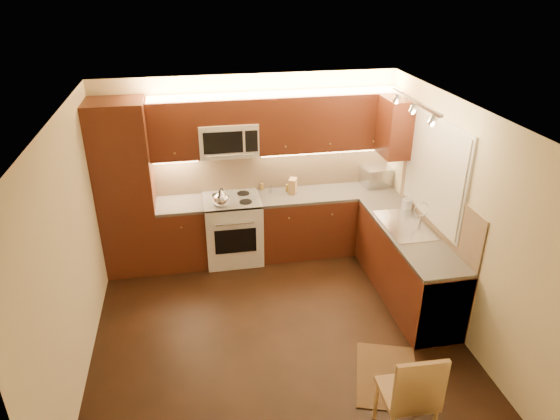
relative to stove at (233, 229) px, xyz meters
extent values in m
cube|color=black|center=(0.30, -1.68, -0.46)|extent=(4.00, 4.00, 0.01)
cube|color=beige|center=(0.30, -1.68, 2.04)|extent=(4.00, 4.00, 0.01)
cube|color=beige|center=(0.30, 0.32, 0.79)|extent=(4.00, 0.01, 2.50)
cube|color=beige|center=(0.30, -3.67, 0.79)|extent=(4.00, 0.01, 2.50)
cube|color=beige|center=(-1.70, -1.68, 0.79)|extent=(0.01, 4.00, 2.50)
cube|color=beige|center=(2.30, -1.68, 0.79)|extent=(0.01, 4.00, 2.50)
cube|color=#411E0D|center=(-1.35, 0.02, 0.69)|extent=(0.70, 0.60, 2.30)
cube|color=#411E0D|center=(-0.69, 0.02, -0.03)|extent=(0.62, 0.60, 0.86)
cube|color=#3A3835|center=(-0.69, 0.02, 0.42)|extent=(0.62, 0.60, 0.04)
cube|color=#411E0D|center=(1.34, 0.02, -0.03)|extent=(1.92, 0.60, 0.86)
cube|color=#3A3835|center=(1.34, 0.02, 0.42)|extent=(1.92, 0.60, 0.04)
cube|color=#411E0D|center=(2.00, -1.28, -0.03)|extent=(0.60, 2.00, 0.86)
cube|color=#3A3835|center=(2.00, -1.28, 0.42)|extent=(0.60, 2.00, 0.04)
cube|color=silver|center=(2.00, -1.98, -0.03)|extent=(0.58, 0.60, 0.84)
cube|color=tan|center=(0.65, 0.31, 0.74)|extent=(3.30, 0.02, 0.60)
cube|color=tan|center=(2.29, -1.28, 0.74)|extent=(0.02, 2.00, 0.60)
cube|color=#411E0D|center=(-0.69, 0.15, 1.42)|extent=(0.62, 0.35, 0.75)
cube|color=#411E0D|center=(1.34, 0.15, 1.42)|extent=(1.92, 0.35, 0.75)
cube|color=#411E0D|center=(0.00, 0.15, 1.63)|extent=(0.76, 0.35, 0.31)
cube|color=#411E0D|center=(2.12, -0.28, 1.42)|extent=(0.35, 0.50, 0.75)
cube|color=silver|center=(2.29, -1.12, 1.14)|extent=(0.03, 1.44, 1.24)
cube|color=silver|center=(2.27, -1.12, 1.14)|extent=(0.02, 1.36, 1.16)
cube|color=silver|center=(1.85, -1.27, 2.00)|extent=(0.04, 1.20, 0.03)
cube|color=silver|center=(2.11, 0.16, 0.57)|extent=(0.48, 0.38, 0.27)
cube|color=olive|center=(0.85, 0.09, 0.55)|extent=(0.15, 0.18, 0.21)
cylinder|color=silver|center=(0.55, 0.15, 0.49)|extent=(0.05, 0.05, 0.09)
cylinder|color=brown|center=(0.45, 0.26, 0.49)|extent=(0.05, 0.05, 0.10)
cylinder|color=silver|center=(0.86, 0.26, 0.49)|extent=(0.05, 0.05, 0.10)
cylinder|color=olive|center=(0.79, 0.15, 0.49)|extent=(0.05, 0.05, 0.10)
imported|color=silver|center=(2.19, -0.70, 0.55)|extent=(0.11, 0.11, 0.21)
cube|color=black|center=(1.28, -2.58, -0.45)|extent=(0.87, 1.05, 0.01)
camera|label=1|loc=(-0.48, -6.11, 3.26)|focal=32.07mm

